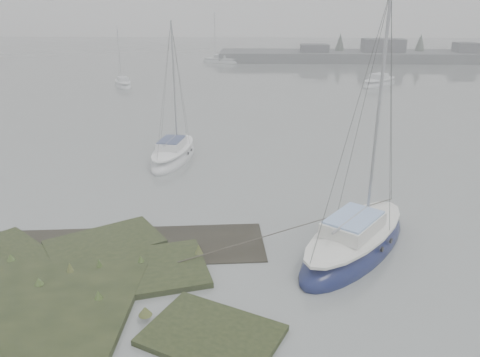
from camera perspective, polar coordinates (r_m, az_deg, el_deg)
The scene contains 7 objects.
ground at distance 41.69m, azimuth -0.16°, elevation 9.05°, with size 160.00×160.00×0.00m, color slate.
far_shoreline at distance 77.30m, azimuth 21.82°, elevation 13.75°, with size 60.00×8.00×4.15m.
sailboat_main at distance 17.64m, azimuth 13.79°, elevation -7.73°, with size 5.89×6.85×9.68m.
sailboat_white at distance 27.15m, azimuth -8.11°, elevation 2.85°, with size 2.68×6.01×8.19m.
sailboat_far_a at distance 52.06m, azimuth -14.07°, elevation 11.05°, with size 3.41×4.89×6.62m.
sailboat_far_b at distance 53.20m, azimuth 16.63°, elevation 11.07°, with size 5.43×5.58×8.27m.
sailboat_far_c at distance 70.30m, azimuth -2.49°, elevation 14.09°, with size 5.66×3.41×7.58m.
Camera 1 is at (1.65, -10.77, 8.58)m, focal length 35.00 mm.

